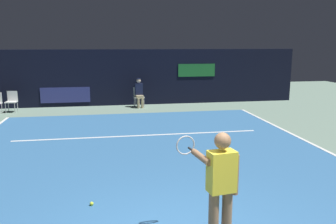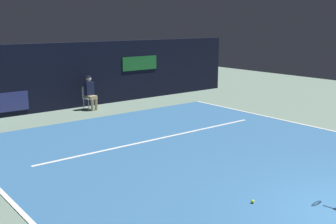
# 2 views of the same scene
# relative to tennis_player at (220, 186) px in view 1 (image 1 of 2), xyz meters

# --- Properties ---
(ground_plane) EXTENTS (31.43, 31.43, 0.00)m
(ground_plane) POSITION_rel_tennis_player_xyz_m (-0.54, 4.41, -0.99)
(ground_plane) COLOR slate
(court_surface) EXTENTS (9.78, 11.01, 0.01)m
(court_surface) POSITION_rel_tennis_player_xyz_m (-0.54, 4.41, -0.98)
(court_surface) COLOR #336699
(court_surface) RESTS_ON ground
(line_sideline_left) EXTENTS (0.10, 11.01, 0.01)m
(line_sideline_left) POSITION_rel_tennis_player_xyz_m (4.30, 4.41, -0.97)
(line_sideline_left) COLOR white
(line_sideline_left) RESTS_ON court_surface
(line_service) EXTENTS (7.63, 0.10, 0.01)m
(line_service) POSITION_rel_tennis_player_xyz_m (-0.54, 6.34, -0.97)
(line_service) COLOR white
(line_service) RESTS_ON court_surface
(back_wall) EXTENTS (16.41, 0.33, 2.60)m
(back_wall) POSITION_rel_tennis_player_xyz_m (-0.54, 12.17, 0.31)
(back_wall) COLOR black
(back_wall) RESTS_ON ground
(tennis_player) EXTENTS (0.73, 0.93, 1.73)m
(tennis_player) POSITION_rel_tennis_player_xyz_m (0.00, 0.00, 0.00)
(tennis_player) COLOR #8C6647
(tennis_player) RESTS_ON ground
(line_judge_on_chair) EXTENTS (0.48, 0.56, 1.32)m
(line_judge_on_chair) POSITION_rel_tennis_player_xyz_m (-0.10, 11.34, -0.30)
(line_judge_on_chair) COLOR white
(line_judge_on_chair) RESTS_ON ground
(courtside_chair_far) EXTENTS (0.47, 0.45, 0.88)m
(courtside_chair_far) POSITION_rel_tennis_player_xyz_m (-5.51, 11.15, -0.49)
(courtside_chair_far) COLOR white
(courtside_chair_far) RESTS_ON ground
(tennis_ball) EXTENTS (0.07, 0.07, 0.07)m
(tennis_ball) POSITION_rel_tennis_player_xyz_m (-1.80, 1.72, -0.94)
(tennis_ball) COLOR #CCE033
(tennis_ball) RESTS_ON court_surface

